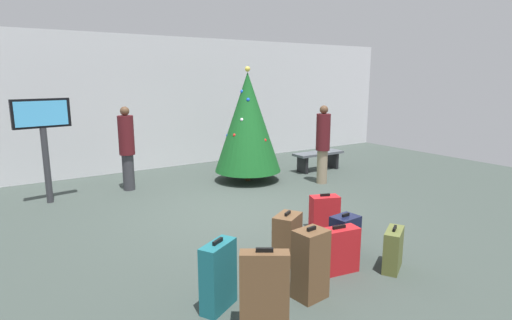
# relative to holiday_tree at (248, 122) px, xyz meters

# --- Properties ---
(ground_plane) EXTENTS (16.00, 16.00, 0.00)m
(ground_plane) POSITION_rel_holiday_tree_xyz_m (-1.31, -1.85, -1.36)
(ground_plane) COLOR #38423D
(back_wall) EXTENTS (16.00, 0.20, 3.41)m
(back_wall) POSITION_rel_holiday_tree_xyz_m (-1.31, 2.53, 0.34)
(back_wall) COLOR silver
(back_wall) RESTS_ON ground_plane
(holiday_tree) EXTENTS (1.52, 1.52, 2.61)m
(holiday_tree) POSITION_rel_holiday_tree_xyz_m (0.00, 0.00, 0.00)
(holiday_tree) COLOR #4C3319
(holiday_tree) RESTS_ON ground_plane
(flight_info_kiosk) EXTENTS (1.01, 0.23, 1.99)m
(flight_info_kiosk) POSITION_rel_holiday_tree_xyz_m (-4.11, 0.63, 0.06)
(flight_info_kiosk) COLOR #333338
(flight_info_kiosk) RESTS_ON ground_plane
(waiting_bench) EXTENTS (1.38, 0.44, 0.48)m
(waiting_bench) POSITION_rel_holiday_tree_xyz_m (2.08, -0.10, -1.01)
(waiting_bench) COLOR #4C5159
(waiting_bench) RESTS_ON ground_plane
(traveller_0) EXTENTS (0.45, 0.45, 1.78)m
(traveller_0) POSITION_rel_holiday_tree_xyz_m (-2.56, 0.71, -0.42)
(traveller_0) COLOR #333338
(traveller_0) RESTS_ON ground_plane
(traveller_1) EXTENTS (0.36, 0.36, 1.76)m
(traveller_1) POSITION_rel_holiday_tree_xyz_m (1.28, -1.13, -0.43)
(traveller_1) COLOR gray
(traveller_1) RESTS_ON ground_plane
(suitcase_0) EXTENTS (0.36, 0.31, 0.82)m
(suitcase_0) POSITION_rel_holiday_tree_xyz_m (-2.21, -4.79, -0.97)
(suitcase_0) COLOR brown
(suitcase_0) RESTS_ON ground_plane
(suitcase_1) EXTENTS (0.48, 0.38, 0.56)m
(suitcase_1) POSITION_rel_holiday_tree_xyz_m (-0.89, -4.84, -1.10)
(suitcase_1) COLOR #59602D
(suitcase_1) RESTS_ON ground_plane
(suitcase_2) EXTENTS (0.48, 0.43, 0.67)m
(suitcase_2) POSITION_rel_holiday_tree_xyz_m (-1.86, -3.93, -1.05)
(suitcase_2) COLOR brown
(suitcase_2) RESTS_ON ground_plane
(suitcase_3) EXTENTS (0.54, 0.29, 0.61)m
(suitcase_3) POSITION_rel_holiday_tree_xyz_m (-1.52, -4.52, -1.08)
(suitcase_3) COLOR #B2191E
(suitcase_3) RESTS_ON ground_plane
(suitcase_4) EXTENTS (0.50, 0.38, 0.59)m
(suitcase_4) POSITION_rel_holiday_tree_xyz_m (-0.66, -3.34, -1.09)
(suitcase_4) COLOR #B2191E
(suitcase_4) RESTS_ON ground_plane
(suitcase_5) EXTENTS (0.48, 0.39, 0.83)m
(suitcase_5) POSITION_rel_holiday_tree_xyz_m (-2.96, -5.01, -0.96)
(suitcase_5) COLOR brown
(suitcase_5) RESTS_ON ground_plane
(suitcase_6) EXTENTS (0.39, 0.31, 0.55)m
(suitcase_6) POSITION_rel_holiday_tree_xyz_m (-1.00, -4.12, -1.11)
(suitcase_6) COLOR #141938
(suitcase_6) RESTS_ON ground_plane
(suitcase_7) EXTENTS (0.48, 0.38, 0.76)m
(suitcase_7) POSITION_rel_holiday_tree_xyz_m (-3.14, -4.44, -1.00)
(suitcase_7) COLOR #19606B
(suitcase_7) RESTS_ON ground_plane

